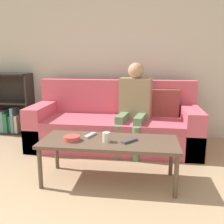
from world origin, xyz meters
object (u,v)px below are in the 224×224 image
object	(u,v)px
person_adult	(134,101)
coffee_table	(109,144)
tv_remote_1	(90,135)
snack_bowl	(72,138)
couch	(115,125)
tv_remote_0	(129,141)
cup_near	(106,137)
bookshelf	(8,110)

from	to	relation	value
person_adult	coffee_table	bearing A→B (deg)	-91.82
tv_remote_1	person_adult	bearing A→B (deg)	83.65
snack_bowl	couch	bearing A→B (deg)	75.33
tv_remote_0	person_adult	bearing A→B (deg)	130.81
snack_bowl	cup_near	bearing A→B (deg)	1.56
couch	cup_near	world-z (taller)	couch
couch	snack_bowl	xyz separation A→B (m)	(-0.28, -1.07, 0.15)
cup_near	tv_remote_1	distance (m)	0.23
tv_remote_0	cup_near	bearing A→B (deg)	-133.17
bookshelf	coffee_table	distance (m)	2.33
bookshelf	tv_remote_1	xyz separation A→B (m)	(1.64, -1.33, 0.07)
bookshelf	tv_remote_1	size ratio (longest dim) A/B	5.38
coffee_table	person_adult	bearing A→B (deg)	78.50
couch	snack_bowl	distance (m)	1.11
snack_bowl	tv_remote_0	bearing A→B (deg)	3.39
person_adult	tv_remote_1	bearing A→B (deg)	-105.45
person_adult	tv_remote_0	distance (m)	0.98
tv_remote_1	snack_bowl	world-z (taller)	snack_bowl
bookshelf	snack_bowl	size ratio (longest dim) A/B	6.18
coffee_table	person_adult	size ratio (longest dim) A/B	1.15
bookshelf	coffee_table	bearing A→B (deg)	-37.63
tv_remote_0	snack_bowl	xyz separation A→B (m)	(-0.54, -0.03, 0.01)
bookshelf	cup_near	world-z (taller)	bookshelf
snack_bowl	bookshelf	bearing A→B (deg)	135.42
bookshelf	snack_bowl	xyz separation A→B (m)	(1.50, -1.48, 0.08)
tv_remote_0	snack_bowl	distance (m)	0.54
tv_remote_0	tv_remote_1	xyz separation A→B (m)	(-0.40, 0.12, 0.00)
couch	person_adult	world-z (taller)	person_adult
coffee_table	tv_remote_0	xyz separation A→B (m)	(0.19, -0.02, 0.05)
cup_near	tv_remote_1	xyz separation A→B (m)	(-0.19, 0.14, -0.03)
couch	tv_remote_0	size ratio (longest dim) A/B	13.60
tv_remote_1	coffee_table	bearing A→B (deg)	-5.42
coffee_table	snack_bowl	bearing A→B (deg)	-170.73
cup_near	tv_remote_1	size ratio (longest dim) A/B	0.52
person_adult	tv_remote_1	xyz separation A→B (m)	(-0.39, -0.84, -0.21)
couch	cup_near	xyz separation A→B (m)	(0.05, -1.06, 0.18)
couch	person_adult	bearing A→B (deg)	-17.40
person_adult	tv_remote_0	xyz separation A→B (m)	(0.00, -0.96, -0.21)
couch	tv_remote_1	world-z (taller)	couch
tv_remote_0	snack_bowl	world-z (taller)	snack_bowl
cup_near	coffee_table	bearing A→B (deg)	68.50
coffee_table	person_adult	xyz separation A→B (m)	(0.19, 0.93, 0.26)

